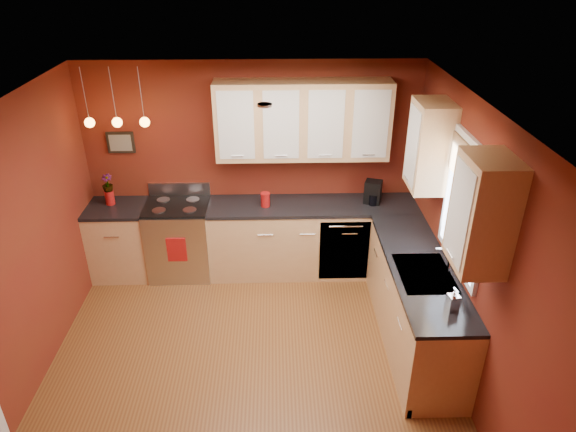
{
  "coord_description": "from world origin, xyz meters",
  "views": [
    {
      "loc": [
        0.28,
        -3.75,
        3.73
      ],
      "look_at": [
        0.41,
        1.0,
        1.21
      ],
      "focal_mm": 32.0,
      "sensor_mm": 36.0,
      "label": 1
    }
  ],
  "objects_px": {
    "sink": "(424,275)",
    "soap_pump": "(453,299)",
    "gas_range": "(180,239)",
    "red_canister": "(265,200)",
    "coffee_maker": "(373,193)"
  },
  "relations": [
    {
      "from": "sink",
      "to": "soap_pump",
      "type": "bearing_deg",
      "value": -80.95
    },
    {
      "from": "gas_range",
      "to": "red_canister",
      "type": "bearing_deg",
      "value": -2.12
    },
    {
      "from": "soap_pump",
      "to": "red_canister",
      "type": "bearing_deg",
      "value": 129.09
    },
    {
      "from": "gas_range",
      "to": "soap_pump",
      "type": "xyz_separation_m",
      "value": [
        2.71,
        -2.05,
        0.57
      ]
    },
    {
      "from": "sink",
      "to": "red_canister",
      "type": "bearing_deg",
      "value": 136.62
    },
    {
      "from": "gas_range",
      "to": "red_canister",
      "type": "height_order",
      "value": "red_canister"
    },
    {
      "from": "sink",
      "to": "red_canister",
      "type": "relative_size",
      "value": 4.02
    },
    {
      "from": "sink",
      "to": "coffee_maker",
      "type": "relative_size",
      "value": 2.48
    },
    {
      "from": "sink",
      "to": "red_canister",
      "type": "xyz_separation_m",
      "value": [
        -1.55,
        1.46,
        0.11
      ]
    },
    {
      "from": "red_canister",
      "to": "soap_pump",
      "type": "bearing_deg",
      "value": -50.91
    },
    {
      "from": "gas_range",
      "to": "sink",
      "type": "height_order",
      "value": "sink"
    },
    {
      "from": "sink",
      "to": "soap_pump",
      "type": "height_order",
      "value": "sink"
    },
    {
      "from": "coffee_maker",
      "to": "soap_pump",
      "type": "height_order",
      "value": "coffee_maker"
    },
    {
      "from": "coffee_maker",
      "to": "sink",
      "type": "bearing_deg",
      "value": -61.37
    },
    {
      "from": "gas_range",
      "to": "coffee_maker",
      "type": "xyz_separation_m",
      "value": [
        2.38,
        0.02,
        0.59
      ]
    }
  ]
}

